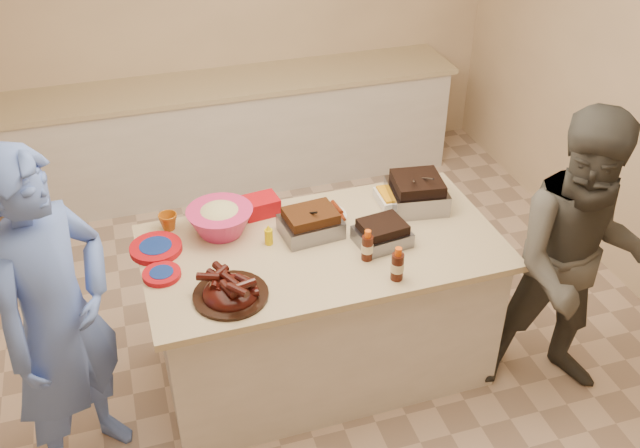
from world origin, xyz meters
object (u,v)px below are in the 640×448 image
object	(u,v)px
island	(322,365)
roasting_pan	(416,205)
bbq_bottle_a	(396,278)
coleslaw_bowl	(221,232)
bbq_bottle_b	(367,259)
guest_gray	(550,379)
rib_platter	(231,296)
plastic_cup	(169,229)
mustard_bottle	(269,244)

from	to	relation	value
island	roasting_pan	world-z (taller)	roasting_pan
roasting_pan	bbq_bottle_a	xyz separation A→B (m)	(-0.36, -0.59, 0.00)
roasting_pan	coleslaw_bowl	xyz separation A→B (m)	(-1.12, 0.06, 0.00)
bbq_bottle_b	guest_gray	bearing A→B (deg)	-16.35
rib_platter	plastic_cup	xyz separation A→B (m)	(-0.21, 0.66, 0.00)
bbq_bottle_a	bbq_bottle_b	size ratio (longest dim) A/B	1.06
roasting_pan	mustard_bottle	world-z (taller)	roasting_pan
plastic_cup	guest_gray	distance (m)	2.37
bbq_bottle_a	guest_gray	world-z (taller)	bbq_bottle_a
plastic_cup	guest_gray	size ratio (longest dim) A/B	0.06
island	roasting_pan	distance (m)	1.11
rib_platter	roasting_pan	bearing A→B (deg)	22.54
bbq_bottle_a	mustard_bottle	distance (m)	0.71
bbq_bottle_a	plastic_cup	xyz separation A→B (m)	(-1.02, 0.77, 0.00)
roasting_pan	coleslaw_bowl	size ratio (longest dim) A/B	0.86
guest_gray	island	bearing A→B (deg)	178.66
guest_gray	coleslaw_bowl	bearing A→B (deg)	176.53
rib_platter	roasting_pan	distance (m)	1.27
guest_gray	bbq_bottle_b	bearing A→B (deg)	-175.90
island	mustard_bottle	size ratio (longest dim) A/B	15.89
rib_platter	guest_gray	size ratio (longest dim) A/B	0.21
island	coleslaw_bowl	bearing A→B (deg)	150.16
rib_platter	bbq_bottle_a	size ratio (longest dim) A/B	1.97
roasting_pan	mustard_bottle	distance (m)	0.90
bbq_bottle_a	bbq_bottle_b	bearing A→B (deg)	113.40
roasting_pan	bbq_bottle_a	distance (m)	0.69
mustard_bottle	guest_gray	bearing A→B (deg)	-21.28
island	mustard_bottle	bearing A→B (deg)	160.30
mustard_bottle	guest_gray	world-z (taller)	mustard_bottle
bbq_bottle_a	guest_gray	xyz separation A→B (m)	(0.98, -0.12, -0.90)
island	roasting_pan	bearing A→B (deg)	17.87
island	bbq_bottle_b	bearing A→B (deg)	-46.72
mustard_bottle	guest_gray	distance (m)	1.86
mustard_bottle	guest_gray	size ratio (longest dim) A/B	0.07
island	coleslaw_bowl	xyz separation A→B (m)	(-0.49, 0.27, 0.90)
roasting_pan	mustard_bottle	bearing A→B (deg)	-164.54
bbq_bottle_a	roasting_pan	bearing A→B (deg)	58.69
island	guest_gray	xyz separation A→B (m)	(1.25, -0.50, 0.00)
plastic_cup	guest_gray	bearing A→B (deg)	-23.83
island	coleslaw_bowl	size ratio (longest dim) A/B	5.27
coleslaw_bowl	bbq_bottle_a	distance (m)	1.00
bbq_bottle_b	mustard_bottle	size ratio (longest dim) A/B	1.48
plastic_cup	rib_platter	bearing A→B (deg)	-72.39
rib_platter	plastic_cup	world-z (taller)	rib_platter
coleslaw_bowl	mustard_bottle	size ratio (longest dim) A/B	3.01
mustard_bottle	guest_gray	xyz separation A→B (m)	(1.52, -0.59, -0.90)
bbq_bottle_b	roasting_pan	bearing A→B (deg)	41.72
bbq_bottle_a	plastic_cup	size ratio (longest dim) A/B	1.81
bbq_bottle_a	plastic_cup	bearing A→B (deg)	143.09
coleslaw_bowl	plastic_cup	xyz separation A→B (m)	(-0.27, 0.11, 0.00)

